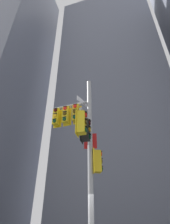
% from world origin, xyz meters
% --- Properties ---
extents(building_tower_left, '(12.28, 12.28, 51.42)m').
position_xyz_m(building_tower_left, '(-18.68, 10.25, 25.71)').
color(building_tower_left, slate).
rests_on(building_tower_left, ground).
extents(building_mid_block, '(17.06, 17.06, 44.52)m').
position_xyz_m(building_mid_block, '(-0.43, 21.09, 22.26)').
color(building_mid_block, slate).
rests_on(building_mid_block, ground).
extents(signal_pole_assembly, '(2.77, 2.61, 8.69)m').
position_xyz_m(signal_pole_assembly, '(-0.39, -0.21, 5.14)').
color(signal_pole_assembly, '#9EA0A3').
rests_on(signal_pole_assembly, ground).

